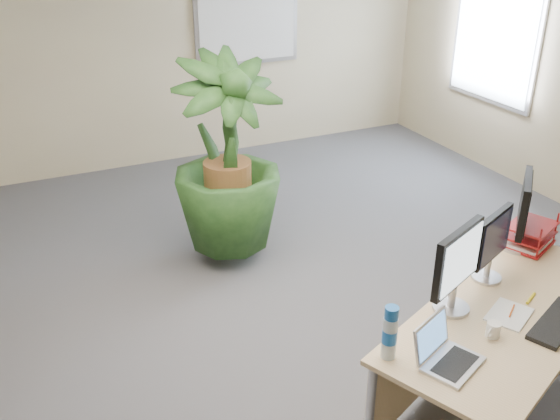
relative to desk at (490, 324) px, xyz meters
name	(u,v)px	position (x,y,z in m)	size (l,w,h in m)	color
floor	(308,354)	(-0.77, 0.83, -0.57)	(8.00, 8.00, 0.00)	#4E4D53
back_wall	(147,49)	(-0.77, 4.83, 0.78)	(7.00, 0.04, 2.70)	tan
whiteboard	(247,24)	(0.43, 4.80, 0.98)	(1.30, 0.04, 0.95)	#ACABB0
window	(496,32)	(2.70, 3.13, 0.98)	(0.04, 1.30, 1.55)	#ACABB0
desk	(490,324)	(0.00, 0.00, 0.00)	(2.03, 1.47, 0.72)	tan
floor_plant	(228,179)	(-0.78, 2.30, 0.18)	(0.84, 0.84, 1.50)	#173714
monitor_left	(457,265)	(-0.27, 0.06, 0.45)	(0.44, 0.22, 0.52)	#B2B2B7
monitor_right	(492,242)	(0.14, 0.23, 0.41)	(0.39, 0.20, 0.45)	#B2B2B7
monitor_dark	(523,209)	(0.59, 0.44, 0.44)	(0.36, 0.35, 0.51)	#B2B2B7
laptop	(444,352)	(-0.59, -0.29, 0.21)	(0.39, 0.37, 0.22)	#BCBBC0
keyboard	(557,322)	(0.17, -0.30, 0.16)	(0.49, 0.16, 0.03)	black
coffee_mug	(493,330)	(-0.23, -0.24, 0.19)	(0.11, 0.08, 0.09)	white
spiral_notebook	(509,314)	(-0.01, -0.13, 0.16)	(0.27, 0.20, 0.01)	white
orange_pen	(512,311)	(0.02, -0.12, 0.17)	(0.01, 0.01, 0.13)	orange
yellow_highlighter	(531,298)	(0.22, -0.06, 0.16)	(0.02, 0.02, 0.13)	yellow
water_bottle	(390,334)	(-0.83, -0.14, 0.29)	(0.08, 0.08, 0.30)	silver
letter_tray	(530,237)	(0.69, 0.43, 0.22)	(0.41, 0.36, 0.16)	maroon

